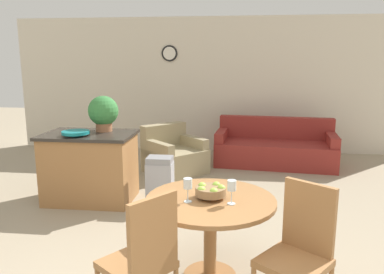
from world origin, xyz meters
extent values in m
cube|color=beige|center=(0.00, 5.50, 1.35)|extent=(8.00, 0.06, 2.70)
cylinder|color=black|center=(-0.79, 5.46, 1.99)|extent=(0.32, 0.02, 0.32)
cylinder|color=white|center=(-0.79, 5.44, 1.99)|extent=(0.26, 0.01, 0.26)
cylinder|color=#9E6B3D|center=(0.36, 0.74, 0.36)|extent=(0.11, 0.11, 0.65)
cylinder|color=#9E6B3D|center=(0.36, 0.74, 0.71)|extent=(1.07, 1.07, 0.03)
cylinder|color=#9E6B3D|center=(-0.14, 0.40, 0.21)|extent=(0.04, 0.04, 0.43)
cube|color=#9E6B3D|center=(-0.11, 0.13, 0.45)|extent=(0.59, 0.59, 0.05)
cube|color=#9E6B3D|center=(0.04, 0.02, 0.73)|extent=(0.27, 0.33, 0.51)
cylinder|color=#9E6B3D|center=(0.93, 0.54, 0.21)|extent=(0.04, 0.04, 0.43)
cube|color=#9E6B3D|center=(0.97, 0.27, 0.45)|extent=(0.59, 0.59, 0.05)
cube|color=#9E6B3D|center=(1.08, 0.42, 0.73)|extent=(0.33, 0.27, 0.51)
cylinder|color=olive|center=(0.36, 0.74, 0.74)|extent=(0.10, 0.10, 0.03)
cylinder|color=olive|center=(0.36, 0.74, 0.79)|extent=(0.25, 0.25, 0.07)
sphere|color=#99C142|center=(0.45, 0.74, 0.81)|extent=(0.07, 0.07, 0.07)
sphere|color=#99C142|center=(0.40, 0.81, 0.81)|extent=(0.07, 0.07, 0.07)
sphere|color=#99C142|center=(0.29, 0.78, 0.81)|extent=(0.07, 0.07, 0.07)
sphere|color=#99C142|center=(0.29, 0.69, 0.81)|extent=(0.07, 0.07, 0.07)
sphere|color=#99C142|center=(0.39, 0.66, 0.81)|extent=(0.07, 0.07, 0.07)
cylinder|color=silver|center=(0.19, 0.64, 0.73)|extent=(0.06, 0.06, 0.01)
cylinder|color=silver|center=(0.19, 0.64, 0.78)|extent=(0.01, 0.01, 0.11)
cylinder|color=silver|center=(0.19, 0.64, 0.88)|extent=(0.07, 0.07, 0.08)
cylinder|color=silver|center=(0.53, 0.63, 0.73)|extent=(0.06, 0.06, 0.01)
cylinder|color=silver|center=(0.53, 0.63, 0.78)|extent=(0.01, 0.01, 0.11)
cylinder|color=silver|center=(0.53, 0.63, 0.88)|extent=(0.07, 0.07, 0.08)
cube|color=#9E6B3D|center=(-1.33, 2.42, 0.43)|extent=(1.11, 0.73, 0.87)
cube|color=#2D2823|center=(-1.33, 2.42, 0.89)|extent=(1.17, 0.79, 0.04)
cylinder|color=#147A7F|center=(-1.43, 2.24, 0.92)|extent=(0.12, 0.12, 0.02)
cylinder|color=#147A7F|center=(-1.43, 2.24, 0.95)|extent=(0.34, 0.34, 0.04)
cylinder|color=#A36642|center=(-1.19, 2.59, 0.97)|extent=(0.21, 0.21, 0.12)
sphere|color=#387F3D|center=(-1.19, 2.59, 1.18)|extent=(0.40, 0.40, 0.40)
cube|color=#9E9EA3|center=(-0.39, 2.35, 0.28)|extent=(0.33, 0.26, 0.56)
cube|color=gray|center=(-0.39, 2.35, 0.60)|extent=(0.32, 0.25, 0.08)
cube|color=maroon|center=(1.27, 4.47, 0.21)|extent=(2.15, 1.12, 0.42)
cube|color=maroon|center=(1.31, 4.83, 0.62)|extent=(2.08, 0.41, 0.40)
cube|color=maroon|center=(0.32, 4.57, 0.30)|extent=(0.25, 0.86, 0.60)
cube|color=maroon|center=(2.22, 4.37, 0.30)|extent=(0.25, 0.86, 0.60)
cube|color=#998966|center=(-0.42, 3.79, 0.20)|extent=(1.18, 1.18, 0.40)
cube|color=#998966|center=(-0.65, 4.03, 0.59)|extent=(0.71, 0.72, 0.38)
cube|color=#998966|center=(-0.67, 3.55, 0.29)|extent=(0.64, 0.64, 0.57)
cube|color=#998966|center=(-0.18, 4.04, 0.29)|extent=(0.64, 0.64, 0.57)
camera|label=1|loc=(0.54, -2.16, 1.82)|focal=35.00mm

